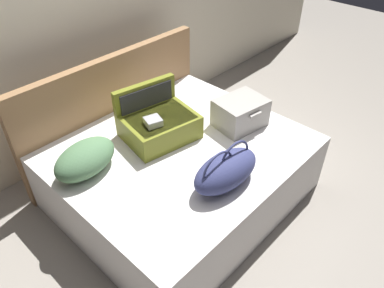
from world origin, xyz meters
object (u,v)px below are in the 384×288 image
at_px(hard_case_large, 158,123).
at_px(hard_case_medium, 240,113).
at_px(bed, 181,172).
at_px(pillow_near_headboard, 85,159).
at_px(duffel_bag, 226,170).

bearing_deg(hard_case_large, hard_case_medium, -23.34).
distance_m(bed, pillow_near_headboard, 0.81).
distance_m(hard_case_medium, duffel_bag, 0.74).
bearing_deg(hard_case_medium, bed, 175.39).
height_order(bed, duffel_bag, duffel_bag).
distance_m(hard_case_large, pillow_near_headboard, 0.65).
distance_m(bed, hard_case_large, 0.46).
bearing_deg(pillow_near_headboard, hard_case_medium, -20.40).
distance_m(duffel_bag, pillow_near_headboard, 1.00).
height_order(hard_case_large, pillow_near_headboard, hard_case_large).
xyz_separation_m(hard_case_large, pillow_near_headboard, (-0.64, 0.07, -0.02)).
xyz_separation_m(bed, hard_case_medium, (0.56, -0.14, 0.39)).
xyz_separation_m(bed, pillow_near_headboard, (-0.65, 0.31, 0.37)).
height_order(bed, pillow_near_headboard, pillow_near_headboard).
distance_m(hard_case_large, duffel_bag, 0.75).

